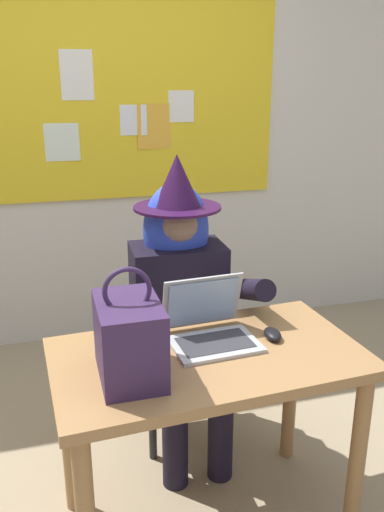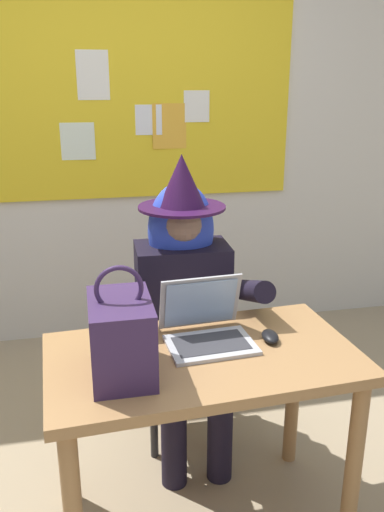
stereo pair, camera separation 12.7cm
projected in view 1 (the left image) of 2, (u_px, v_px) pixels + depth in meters
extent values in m
cube|color=silver|center=(87.00, 140.00, 3.30)|extent=(6.23, 0.10, 2.63)
cube|color=yellow|center=(85.00, 100.00, 3.17)|extent=(2.40, 0.02, 1.20)
cube|color=white|center=(179.00, 106.00, 3.32)|extent=(0.19, 0.01, 0.19)
cube|color=gold|center=(155.00, 126.00, 3.32)|extent=(0.22, 0.01, 0.28)
cube|color=white|center=(77.00, 75.00, 3.10)|extent=(0.19, 0.00, 0.28)
cube|color=white|center=(131.00, 120.00, 3.27)|extent=(0.19, 0.01, 0.18)
cube|color=white|center=(61.00, 142.00, 3.19)|extent=(0.22, 0.01, 0.22)
cube|color=#A37547|center=(209.00, 358.00, 1.89)|extent=(1.13, 0.68, 0.04)
cylinder|color=#A37547|center=(357.00, 459.00, 1.93)|extent=(0.06, 0.06, 0.70)
cylinder|color=#A37547|center=(68.00, 433.00, 2.07)|extent=(0.06, 0.06, 0.70)
cylinder|color=#A37547|center=(291.00, 388.00, 2.38)|extent=(0.06, 0.06, 0.70)
cube|color=#4C1E19|center=(180.00, 354.00, 2.53)|extent=(0.42, 0.42, 0.04)
cube|color=#4C1E19|center=(170.00, 292.00, 2.63)|extent=(0.38, 0.04, 0.45)
cylinder|color=#262628|center=(224.00, 409.00, 2.48)|extent=(0.04, 0.04, 0.40)
cylinder|color=#262628|center=(152.00, 420.00, 2.40)|extent=(0.04, 0.04, 0.40)
cylinder|color=#262628|center=(204.00, 372.00, 2.80)|extent=(0.04, 0.04, 0.40)
cylinder|color=#262628|center=(140.00, 381.00, 2.71)|extent=(0.04, 0.04, 0.40)
cylinder|color=black|center=(220.00, 433.00, 2.28)|extent=(0.11, 0.11, 0.44)
cylinder|color=black|center=(175.00, 440.00, 2.24)|extent=(0.11, 0.11, 0.44)
cylinder|color=black|center=(211.00, 362.00, 2.36)|extent=(0.16, 0.42, 0.15)
cylinder|color=black|center=(166.00, 368.00, 2.32)|extent=(0.16, 0.42, 0.15)
cube|color=black|center=(178.00, 299.00, 2.46)|extent=(0.43, 0.27, 0.52)
cylinder|color=black|center=(246.00, 289.00, 2.27)|extent=(0.10, 0.47, 0.24)
cylinder|color=black|center=(130.00, 300.00, 2.15)|extent=(0.10, 0.47, 0.24)
sphere|color=#A37A60|center=(177.00, 224.00, 2.35)|extent=(0.20, 0.20, 0.20)
ellipsoid|color=blue|center=(176.00, 231.00, 2.39)|extent=(0.31, 0.23, 0.44)
cylinder|color=#2D0F38|center=(177.00, 207.00, 2.32)|extent=(0.39, 0.39, 0.01)
cone|color=#2D0F38|center=(177.00, 181.00, 2.29)|extent=(0.21, 0.21, 0.23)
cube|color=#B7B7BC|center=(215.00, 344.00, 1.93)|extent=(0.33, 0.24, 0.01)
cube|color=#333338|center=(215.00, 342.00, 1.93)|extent=(0.27, 0.18, 0.00)
cube|color=#B7B7BC|center=(202.00, 301.00, 2.02)|extent=(0.32, 0.09, 0.22)
cube|color=#99B7E0|center=(203.00, 303.00, 2.01)|extent=(0.28, 0.07, 0.19)
ellipsoid|color=black|center=(273.00, 334.00, 1.99)|extent=(0.07, 0.11, 0.03)
cube|color=#38234C|center=(129.00, 340.00, 1.70)|extent=(0.20, 0.30, 0.26)
torus|color=#38234C|center=(127.00, 290.00, 1.65)|extent=(0.16, 0.02, 0.16)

